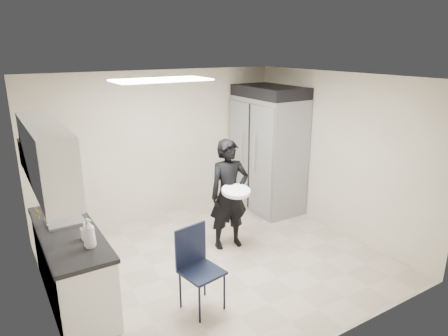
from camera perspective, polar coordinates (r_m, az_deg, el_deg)
floor at (r=5.92m, az=-0.73°, el=-13.17°), size 4.50×4.50×0.00m
ceiling at (r=5.13m, az=-0.84°, el=12.78°), size 4.50×4.50×0.00m
back_wall at (r=7.11m, az=-9.10°, el=3.18°), size 4.50×0.00×4.50m
left_wall at (r=4.72m, az=-25.05°, el=-5.54°), size 0.00×4.00×4.00m
right_wall at (r=6.77m, az=15.79°, el=2.04°), size 0.00×4.00×4.00m
ceiling_panel at (r=5.22m, az=-8.96°, el=12.33°), size 1.20×0.60×0.02m
lower_counter at (r=5.30m, az=-20.85°, el=-12.98°), size 0.60×1.90×0.86m
countertop at (r=5.10m, az=-21.40°, el=-8.52°), size 0.64×1.95×0.05m
sink at (r=5.33m, az=-21.69°, el=-7.59°), size 0.42×0.40×0.14m
faucet at (r=5.25m, az=-24.01°, el=-6.47°), size 0.02×0.02×0.24m
upper_cabinets at (r=4.77m, az=-24.08°, el=1.48°), size 0.35×1.80×0.75m
towel_dispenser at (r=5.92m, az=-26.10°, el=2.00°), size 0.22×0.30×0.35m
notice_sticker_left at (r=4.84m, az=-25.01°, el=-6.00°), size 0.00×0.12×0.07m
notice_sticker_right at (r=5.04m, az=-25.26°, el=-5.62°), size 0.00×0.12×0.07m
commercial_fridge at (r=7.46m, az=6.28°, el=1.97°), size 0.80×1.35×2.10m
fridge_compressor at (r=7.25m, az=6.57°, el=10.78°), size 0.80×1.35×0.20m
folding_chair at (r=4.76m, az=-3.18°, el=-14.63°), size 0.50×0.50×0.97m
man_tuxedo at (r=6.00m, az=0.72°, el=-3.81°), size 0.68×0.50×1.69m
bucket_lid at (r=5.73m, az=1.73°, el=-3.32°), size 0.47×0.47×0.05m
soap_bottle_a at (r=4.54m, az=-18.70°, el=-8.78°), size 0.16×0.16×0.33m
soap_bottle_b at (r=4.76m, az=-19.27°, el=-8.48°), size 0.09×0.09×0.20m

